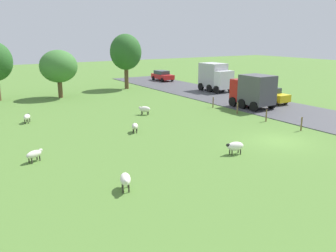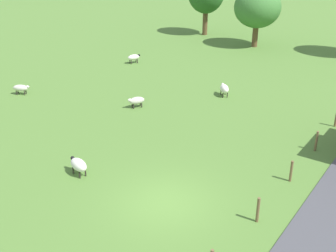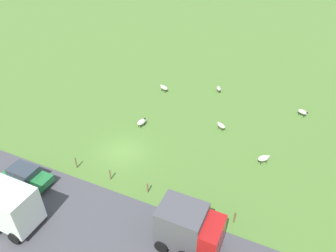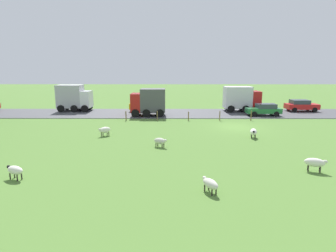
{
  "view_description": "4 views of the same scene",
  "coord_description": "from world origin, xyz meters",
  "px_view_note": "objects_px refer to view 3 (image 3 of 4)",
  "views": [
    {
      "loc": [
        -19.33,
        -15.99,
        7.27
      ],
      "look_at": [
        -5.36,
        6.15,
        0.51
      ],
      "focal_mm": 37.84,
      "sensor_mm": 36.0,
      "label": 1
    },
    {
      "loc": [
        8.65,
        -12.17,
        10.41
      ],
      "look_at": [
        -3.76,
        5.66,
        0.38
      ],
      "focal_mm": 45.97,
      "sensor_mm": 36.0,
      "label": 2
    },
    {
      "loc": [
        19.06,
        13.45,
        18.77
      ],
      "look_at": [
        -5.08,
        2.45,
        0.48
      ],
      "focal_mm": 32.79,
      "sensor_mm": 36.0,
      "label": 3
    },
    {
      "loc": [
        -28.06,
        6.83,
        5.87
      ],
      "look_at": [
        -3.01,
        6.94,
        0.72
      ],
      "focal_mm": 29.96,
      "sensor_mm": 36.0,
      "label": 4
    }
  ],
  "objects_px": {
    "sheep_3": "(164,88)",
    "truck_2": "(6,205)",
    "sheep_5": "(142,122)",
    "sheep_4": "(263,158)",
    "car_3": "(27,175)",
    "truck_0": "(189,228)",
    "sheep_1": "(219,89)",
    "sheep_2": "(221,126)",
    "sheep_0": "(303,112)"
  },
  "relations": [
    {
      "from": "sheep_0",
      "to": "car_3",
      "type": "bearing_deg",
      "value": -44.24
    },
    {
      "from": "sheep_2",
      "to": "sheep_3",
      "type": "distance_m",
      "value": 10.46
    },
    {
      "from": "car_3",
      "to": "sheep_3",
      "type": "bearing_deg",
      "value": 169.76
    },
    {
      "from": "sheep_3",
      "to": "sheep_5",
      "type": "height_order",
      "value": "sheep_3"
    },
    {
      "from": "sheep_1",
      "to": "sheep_3",
      "type": "xyz_separation_m",
      "value": [
        2.82,
        -6.43,
        0.09
      ]
    },
    {
      "from": "sheep_4",
      "to": "car_3",
      "type": "relative_size",
      "value": 0.27
    },
    {
      "from": "truck_2",
      "to": "sheep_5",
      "type": "bearing_deg",
      "value": 170.03
    },
    {
      "from": "sheep_0",
      "to": "sheep_4",
      "type": "xyz_separation_m",
      "value": [
        9.96,
        -2.58,
        0.02
      ]
    },
    {
      "from": "sheep_1",
      "to": "sheep_4",
      "type": "distance_m",
      "value": 13.89
    },
    {
      "from": "truck_0",
      "to": "sheep_5",
      "type": "bearing_deg",
      "value": -139.29
    },
    {
      "from": "sheep_0",
      "to": "sheep_2",
      "type": "relative_size",
      "value": 1.05
    },
    {
      "from": "sheep_3",
      "to": "sheep_5",
      "type": "xyz_separation_m",
      "value": [
        8.11,
        1.15,
        -0.03
      ]
    },
    {
      "from": "sheep_1",
      "to": "sheep_5",
      "type": "height_order",
      "value": "sheep_5"
    },
    {
      "from": "sheep_5",
      "to": "sheep_4",
      "type": "bearing_deg",
      "value": 87.16
    },
    {
      "from": "sheep_0",
      "to": "sheep_4",
      "type": "bearing_deg",
      "value": -14.53
    },
    {
      "from": "sheep_5",
      "to": "car_3",
      "type": "bearing_deg",
      "value": -22.23
    },
    {
      "from": "sheep_1",
      "to": "sheep_4",
      "type": "height_order",
      "value": "sheep_4"
    },
    {
      "from": "sheep_2",
      "to": "truck_0",
      "type": "height_order",
      "value": "truck_0"
    },
    {
      "from": "sheep_1",
      "to": "car_3",
      "type": "bearing_deg",
      "value": -24.01
    },
    {
      "from": "sheep_2",
      "to": "sheep_1",
      "type": "bearing_deg",
      "value": -161.57
    },
    {
      "from": "sheep_1",
      "to": "truck_2",
      "type": "distance_m",
      "value": 27.16
    },
    {
      "from": "sheep_0",
      "to": "car_3",
      "type": "height_order",
      "value": "car_3"
    },
    {
      "from": "sheep_1",
      "to": "truck_0",
      "type": "height_order",
      "value": "truck_0"
    },
    {
      "from": "sheep_1",
      "to": "sheep_3",
      "type": "height_order",
      "value": "sheep_3"
    },
    {
      "from": "sheep_2",
      "to": "car_3",
      "type": "height_order",
      "value": "car_3"
    },
    {
      "from": "sheep_1",
      "to": "sheep_2",
      "type": "xyz_separation_m",
      "value": [
        7.98,
        2.66,
        0.0
      ]
    },
    {
      "from": "sheep_2",
      "to": "sheep_4",
      "type": "height_order",
      "value": "sheep_4"
    },
    {
      "from": "sheep_2",
      "to": "car_3",
      "type": "bearing_deg",
      "value": -41.26
    },
    {
      "from": "sheep_4",
      "to": "truck_0",
      "type": "height_order",
      "value": "truck_0"
    },
    {
      "from": "sheep_2",
      "to": "truck_0",
      "type": "bearing_deg",
      "value": 7.39
    },
    {
      "from": "car_3",
      "to": "sheep_2",
      "type": "bearing_deg",
      "value": 138.74
    },
    {
      "from": "truck_0",
      "to": "car_3",
      "type": "xyz_separation_m",
      "value": [
        0.05,
        -14.49,
        -0.99
      ]
    },
    {
      "from": "sheep_0",
      "to": "car_3",
      "type": "xyz_separation_m",
      "value": [
        20.77,
        -20.22,
        0.32
      ]
    },
    {
      "from": "sheep_0",
      "to": "sheep_2",
      "type": "xyz_separation_m",
      "value": [
        6.37,
        -7.59,
        -0.05
      ]
    },
    {
      "from": "sheep_3",
      "to": "truck_2",
      "type": "bearing_deg",
      "value": -3.69
    },
    {
      "from": "truck_0",
      "to": "sheep_3",
      "type": "bearing_deg",
      "value": -150.68
    },
    {
      "from": "sheep_3",
      "to": "car_3",
      "type": "bearing_deg",
      "value": -10.24
    },
    {
      "from": "sheep_0",
      "to": "truck_0",
      "type": "distance_m",
      "value": 21.54
    },
    {
      "from": "sheep_2",
      "to": "truck_0",
      "type": "distance_m",
      "value": 14.53
    },
    {
      "from": "sheep_0",
      "to": "sheep_4",
      "type": "relative_size",
      "value": 1.03
    },
    {
      "from": "sheep_2",
      "to": "sheep_4",
      "type": "relative_size",
      "value": 0.97
    },
    {
      "from": "sheep_3",
      "to": "sheep_2",
      "type": "bearing_deg",
      "value": 60.42
    },
    {
      "from": "sheep_3",
      "to": "sheep_4",
      "type": "bearing_deg",
      "value": 58.19
    },
    {
      "from": "sheep_3",
      "to": "sheep_5",
      "type": "relative_size",
      "value": 1.01
    },
    {
      "from": "sheep_0",
      "to": "sheep_2",
      "type": "height_order",
      "value": "sheep_0"
    },
    {
      "from": "sheep_0",
      "to": "sheep_4",
      "type": "distance_m",
      "value": 10.29
    },
    {
      "from": "sheep_0",
      "to": "sheep_3",
      "type": "distance_m",
      "value": 16.73
    },
    {
      "from": "sheep_0",
      "to": "sheep_2",
      "type": "distance_m",
      "value": 9.91
    },
    {
      "from": "sheep_0",
      "to": "truck_2",
      "type": "distance_m",
      "value": 30.4
    },
    {
      "from": "sheep_0",
      "to": "sheep_3",
      "type": "bearing_deg",
      "value": -85.85
    }
  ]
}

